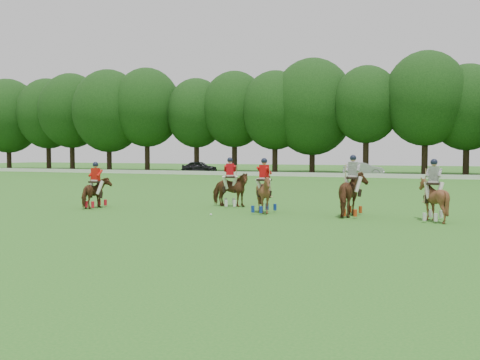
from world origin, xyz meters
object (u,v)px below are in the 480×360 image
at_px(polo_stripe_a, 353,194).
at_px(polo_red_c, 264,193).
at_px(car_left, 200,167).
at_px(polo_red_a, 96,192).
at_px(polo_ball, 211,215).
at_px(polo_stripe_b, 433,199).
at_px(car_mid, 363,169).
at_px(polo_red_b, 230,189).

bearing_deg(polo_stripe_a, polo_red_c, -175.73).
relative_size(car_left, polo_red_a, 2.04).
bearing_deg(polo_ball, polo_red_c, 44.21).
xyz_separation_m(polo_red_a, polo_stripe_b, (14.68, 0.82, 0.09)).
xyz_separation_m(car_mid, polo_stripe_b, (8.59, -38.27, 0.11)).
relative_size(polo_stripe_a, polo_ball, 27.54).
xyz_separation_m(car_mid, polo_stripe_a, (5.52, -37.89, 0.18)).
xyz_separation_m(car_left, polo_stripe_a, (25.55, -37.89, 0.17)).
bearing_deg(polo_red_c, polo_stripe_a, 4.27).
distance_m(polo_red_b, polo_ball, 3.73).
bearing_deg(polo_red_a, polo_ball, -6.78).
bearing_deg(car_mid, polo_red_a, 159.51).
relative_size(polo_red_c, polo_stripe_b, 1.00).
bearing_deg(polo_ball, car_mid, 90.18).
height_order(polo_red_c, polo_stripe_b, polo_red_c).
relative_size(polo_red_b, polo_stripe_a, 0.94).
relative_size(car_mid, polo_stripe_b, 1.91).
xyz_separation_m(polo_red_a, polo_ball, (6.22, -0.74, -0.71)).
distance_m(polo_red_a, polo_red_b, 6.23).
bearing_deg(polo_stripe_a, polo_red_b, 164.85).
relative_size(polo_red_a, polo_red_c, 0.91).
relative_size(car_left, polo_red_b, 1.86).
xyz_separation_m(polo_red_b, polo_red_c, (2.39, -1.92, 0.00)).
relative_size(polo_stripe_a, polo_stripe_b, 1.06).
bearing_deg(polo_red_c, polo_red_a, -173.34).
bearing_deg(polo_stripe_b, car_left, 126.79).
height_order(polo_stripe_b, polo_ball, polo_stripe_b).
xyz_separation_m(polo_red_b, polo_ball, (0.68, -3.58, -0.80)).
relative_size(car_left, polo_stripe_b, 1.86).
relative_size(car_mid, polo_red_a, 2.08).
relative_size(polo_red_a, polo_red_b, 0.91).
bearing_deg(polo_stripe_a, polo_red_a, -174.10).
bearing_deg(car_left, polo_stripe_a, -151.91).
distance_m(polo_red_b, polo_stripe_a, 6.29).
bearing_deg(polo_stripe_b, polo_red_a, -176.82).
bearing_deg(polo_stripe_a, polo_stripe_b, -7.13).
bearing_deg(polo_red_a, car_mid, 81.14).
xyz_separation_m(car_left, polo_ball, (20.16, -39.83, -0.70)).
relative_size(polo_red_c, polo_ball, 25.99).
height_order(car_left, polo_stripe_a, polo_stripe_a).
relative_size(polo_stripe_b, polo_ball, 25.96).
height_order(car_left, polo_stripe_b, polo_stripe_b).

